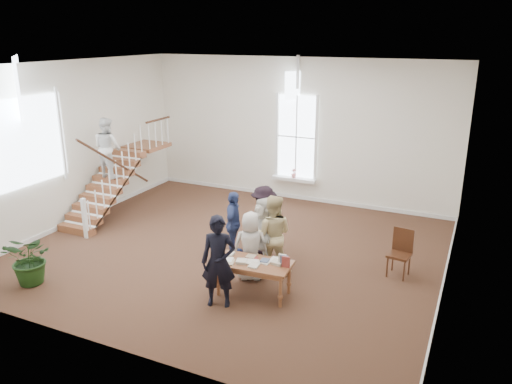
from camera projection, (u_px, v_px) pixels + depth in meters
The scene contains 12 objects.
ground at pixel (233, 250), 12.51m from camera, with size 10.00×10.00×0.00m, color #452B1B.
room_shell at pixel (295, 187), 16.18m from camera, with size 10.49×10.00×10.00m.
staircase at pixel (110, 162), 14.39m from camera, with size 1.10×4.10×2.92m.
library_table at pixel (254, 266), 10.19m from camera, with size 1.60×0.88×0.79m.
police_officer at pixel (219, 262), 9.71m from camera, with size 0.68×0.45×1.87m, color black.
elderly_woman at pixel (251, 246), 10.80m from camera, with size 0.76×0.49×1.55m, color beige.
person_yellow at pixel (272, 234), 11.07m from camera, with size 0.89×0.69×1.83m, color #CFBA81.
woman_cluster_a at pixel (233, 224), 11.98m from camera, with size 0.94×0.39×1.61m, color navy.
woman_cluster_b at pixel (264, 220), 12.11m from camera, with size 1.10×0.63×1.71m, color black.
woman_cluster_c at pixel (264, 232), 11.44m from camera, with size 1.54×0.49×1.66m, color beige.
floor_plant at pixel (31, 259), 10.65m from camera, with size 1.04×0.90×1.16m, color black.
side_chair at pixel (401, 249), 11.06m from camera, with size 0.53×0.53×1.07m.
Camera 1 is at (5.34, -10.16, 5.19)m, focal length 35.00 mm.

